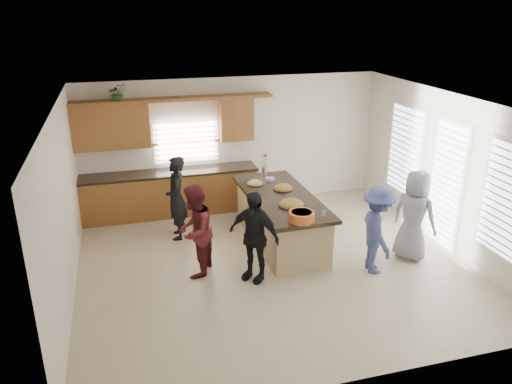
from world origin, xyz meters
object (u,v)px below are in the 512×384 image
object	(u,v)px
woman_left_back	(176,198)
woman_left_mid	(195,231)
woman_right_front	(414,215)
island	(281,220)
woman_right_back	(377,230)
woman_left_front	(254,236)
salad_bowl	(302,216)

from	to	relation	value
woman_left_back	woman_left_mid	xyz separation A→B (m)	(0.11, -1.48, -0.02)
woman_left_mid	woman_right_front	size ratio (longest dim) A/B	0.97
island	woman_right_back	bearing A→B (deg)	-51.15
woman_left_mid	woman_right_front	world-z (taller)	woman_right_front
island	woman_right_back	size ratio (longest dim) A/B	1.81
island	woman_left_mid	distance (m)	1.88
woman_left_back	woman_right_front	size ratio (longest dim) A/B	0.99
woman_left_front	woman_right_back	xyz separation A→B (m)	(2.02, -0.30, -0.01)
woman_left_front	woman_right_back	bearing A→B (deg)	37.56
island	woman_left_back	distance (m)	2.00
island	salad_bowl	size ratio (longest dim) A/B	6.54
woman_left_front	woman_right_front	distance (m)	2.86
salad_bowl	woman_right_back	world-z (taller)	woman_right_back
island	woman_left_front	size ratio (longest dim) A/B	1.78
woman_left_back	woman_right_back	distance (m)	3.72
woman_left_mid	woman_right_front	distance (m)	3.77
salad_bowl	woman_left_front	xyz separation A→B (m)	(-0.79, 0.03, -0.27)
woman_left_front	woman_right_back	size ratio (longest dim) A/B	1.02
salad_bowl	woman_right_back	xyz separation A→B (m)	(1.24, -0.27, -0.29)
woman_right_front	island	bearing A→B (deg)	30.05
woman_right_front	salad_bowl	bearing A→B (deg)	59.79
woman_left_back	woman_left_front	size ratio (longest dim) A/B	1.05
woman_left_front	island	bearing A→B (deg)	99.81
woman_right_front	woman_right_back	bearing A→B (deg)	77.08
woman_right_back	woman_left_mid	bearing A→B (deg)	86.43
woman_left_front	woman_right_front	xyz separation A→B (m)	(2.86, -0.04, 0.04)
salad_bowl	woman_left_front	world-z (taller)	woman_left_front
salad_bowl	woman_left_back	distance (m)	2.63
island	woman_left_front	xyz separation A→B (m)	(-0.83, -1.13, 0.31)
island	woman_right_front	world-z (taller)	woman_right_front
salad_bowl	woman_left_mid	distance (m)	1.74
island	woman_right_back	distance (m)	1.89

